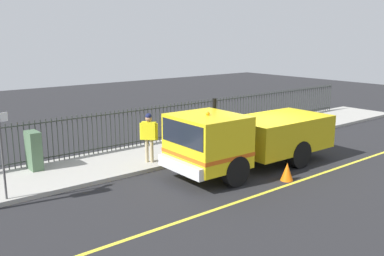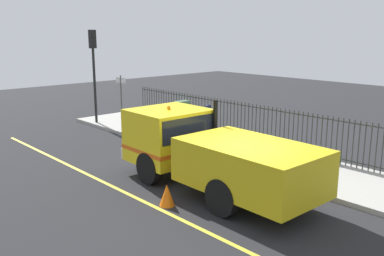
{
  "view_description": "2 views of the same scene",
  "coord_description": "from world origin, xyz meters",
  "px_view_note": "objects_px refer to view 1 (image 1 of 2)",
  "views": [
    {
      "loc": [
        -9.8,
        11.41,
        4.5
      ],
      "look_at": [
        2.0,
        1.92,
        1.17
      ],
      "focal_mm": 39.35,
      "sensor_mm": 36.0,
      "label": 1
    },
    {
      "loc": [
        -8.3,
        -6.95,
        4.42
      ],
      "look_at": [
        0.92,
        3.08,
        1.33
      ],
      "focal_mm": 39.69,
      "sensor_mm": 36.0,
      "label": 2
    }
  ],
  "objects_px": {
    "worker_standing": "(149,132)",
    "street_sign": "(1,145)",
    "utility_cabinet": "(34,150)",
    "work_truck": "(244,136)",
    "traffic_cone": "(287,172)"
  },
  "relations": [
    {
      "from": "worker_standing",
      "to": "street_sign",
      "type": "xyz_separation_m",
      "value": [
        -0.44,
        4.94,
        0.45
      ]
    },
    {
      "from": "worker_standing",
      "to": "utility_cabinet",
      "type": "bearing_deg",
      "value": -160.33
    },
    {
      "from": "work_truck",
      "to": "worker_standing",
      "type": "xyz_separation_m",
      "value": [
        2.4,
        2.24,
        0.03
      ]
    },
    {
      "from": "worker_standing",
      "to": "traffic_cone",
      "type": "xyz_separation_m",
      "value": [
        -4.03,
        -2.56,
        -0.92
      ]
    },
    {
      "from": "work_truck",
      "to": "worker_standing",
      "type": "relative_size",
      "value": 3.65
    },
    {
      "from": "utility_cabinet",
      "to": "street_sign",
      "type": "xyz_separation_m",
      "value": [
        -2.18,
        1.51,
        0.88
      ]
    },
    {
      "from": "work_truck",
      "to": "worker_standing",
      "type": "bearing_deg",
      "value": 44.18
    },
    {
      "from": "utility_cabinet",
      "to": "traffic_cone",
      "type": "xyz_separation_m",
      "value": [
        -5.76,
        -5.98,
        -0.5
      ]
    },
    {
      "from": "work_truck",
      "to": "utility_cabinet",
      "type": "distance_m",
      "value": 7.02
    },
    {
      "from": "work_truck",
      "to": "utility_cabinet",
      "type": "xyz_separation_m",
      "value": [
        4.13,
        5.66,
        -0.4
      ]
    },
    {
      "from": "utility_cabinet",
      "to": "traffic_cone",
      "type": "relative_size",
      "value": 2.24
    },
    {
      "from": "street_sign",
      "to": "worker_standing",
      "type": "bearing_deg",
      "value": -84.88
    },
    {
      "from": "worker_standing",
      "to": "traffic_cone",
      "type": "relative_size",
      "value": 3.04
    },
    {
      "from": "traffic_cone",
      "to": "street_sign",
      "type": "bearing_deg",
      "value": 64.43
    },
    {
      "from": "street_sign",
      "to": "utility_cabinet",
      "type": "bearing_deg",
      "value": -34.82
    }
  ]
}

